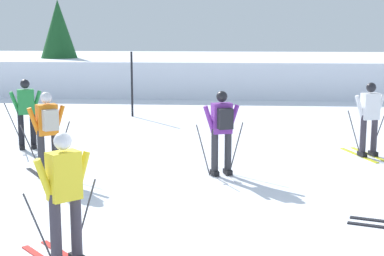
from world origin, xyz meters
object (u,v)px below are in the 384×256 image
(skier_green, at_px, (26,112))
(skier_orange, at_px, (48,131))
(trail_marker_pole, at_px, (132,84))
(conifer_far_left, at_px, (59,37))
(skier_purple, at_px, (222,129))
(skier_white, at_px, (369,117))
(skier_yellow, at_px, (64,196))

(skier_green, bearing_deg, skier_orange, -62.11)
(trail_marker_pole, xyz_separation_m, conifer_far_left, (-4.68, 7.42, 1.38))
(skier_orange, bearing_deg, skier_purple, 7.13)
(skier_white, bearing_deg, skier_purple, -148.85)
(skier_white, distance_m, skier_yellow, 8.33)
(skier_orange, height_order, skier_green, same)
(conifer_far_left, bearing_deg, skier_yellow, -72.95)
(skier_purple, relative_size, trail_marker_pole, 0.80)
(skier_orange, distance_m, conifer_far_left, 16.07)
(skier_white, distance_m, trail_marker_pole, 8.49)
(skier_white, height_order, skier_purple, same)
(skier_orange, relative_size, skier_green, 1.00)
(trail_marker_pole, bearing_deg, skier_orange, -91.76)
(skier_green, distance_m, skier_yellow, 7.37)
(skier_orange, bearing_deg, trail_marker_pole, 88.24)
(trail_marker_pole, bearing_deg, skier_white, -40.69)
(conifer_far_left, bearing_deg, trail_marker_pole, -57.77)
(skier_purple, bearing_deg, skier_orange, -172.87)
(skier_purple, bearing_deg, skier_white, 31.15)
(skier_white, xyz_separation_m, skier_green, (-8.06, 0.19, 0.00))
(skier_green, height_order, skier_yellow, same)
(skier_purple, height_order, conifer_far_left, conifer_far_left)
(skier_green, distance_m, conifer_far_left, 13.22)
(skier_orange, bearing_deg, skier_yellow, -69.44)
(skier_purple, bearing_deg, skier_green, 155.35)
(skier_white, xyz_separation_m, skier_yellow, (-5.13, -6.57, -0.00))
(skier_yellow, bearing_deg, trail_marker_pole, 96.18)
(skier_white, bearing_deg, conifer_far_left, 130.63)
(skier_yellow, relative_size, conifer_far_left, 0.41)
(skier_orange, bearing_deg, skier_green, 117.89)
(skier_white, relative_size, skier_green, 1.00)
(skier_green, distance_m, skier_purple, 5.24)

